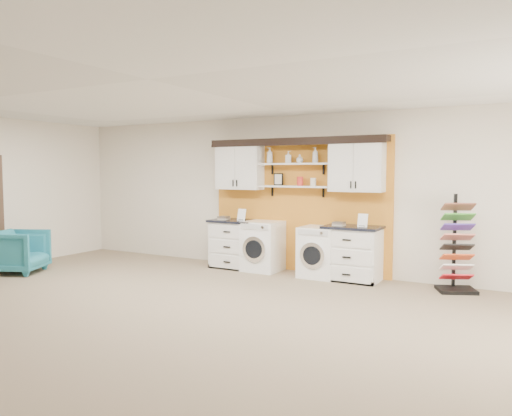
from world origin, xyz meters
The scene contains 22 objects.
floor centered at (0.00, 0.00, 0.00)m, with size 10.00×10.00×0.00m, color gray.
ceiling centered at (0.00, 0.00, 2.80)m, with size 10.00×10.00×0.00m, color white.
wall_back centered at (0.00, 4.00, 1.40)m, with size 10.00×10.00×0.00m, color beige.
accent_panel centered at (0.00, 3.96, 1.20)m, with size 3.40×0.07×2.40m, color orange.
upper_cabinet_left centered at (-1.13, 3.79, 1.88)m, with size 0.90×0.35×0.84m.
upper_cabinet_right centered at (1.13, 3.79, 1.88)m, with size 0.90×0.35×0.84m.
shelf_lower centered at (0.00, 3.80, 1.53)m, with size 1.32×0.28×0.03m, color white.
shelf_upper centered at (0.00, 3.80, 1.93)m, with size 1.32×0.28×0.03m, color white.
crown_molding centered at (0.00, 3.81, 2.33)m, with size 3.30×0.41×0.13m.
picture_frame centered at (-0.35, 3.85, 1.66)m, with size 0.18×0.02×0.22m.
canister_red centered at (0.10, 3.80, 1.62)m, with size 0.11×0.11×0.16m, color red.
canister_cream centered at (0.35, 3.80, 1.61)m, with size 0.10×0.10×0.14m, color silver.
base_cabinet_left centered at (-1.13, 3.64, 0.45)m, with size 0.92×0.66×0.90m.
base_cabinet_right centered at (1.13, 3.64, 0.45)m, with size 0.92×0.66×0.90m.
washer centered at (-0.55, 3.64, 0.45)m, with size 0.64×0.71×0.90m.
dryer centered at (0.55, 3.64, 0.43)m, with size 0.62×0.71×0.86m.
sample_rack centered at (2.73, 3.67, 0.48)m, with size 0.66×0.62×1.46m.
armchair centered at (-4.24, 1.35, 0.38)m, with size 0.81×0.84×0.76m, color teal.
soap_bottle_a centered at (-0.50, 3.80, 2.09)m, with size 0.11×0.11×0.28m, color silver.
soap_bottle_b centered at (-0.13, 3.80, 2.05)m, with size 0.10×0.10×0.21m, color silver.
soap_bottle_c centered at (0.09, 3.80, 2.02)m, with size 0.12×0.12×0.15m, color silver.
soap_bottle_d centered at (0.38, 3.80, 2.08)m, with size 0.10×0.10×0.27m, color silver.
Camera 1 is at (3.71, -4.23, 1.81)m, focal length 35.00 mm.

